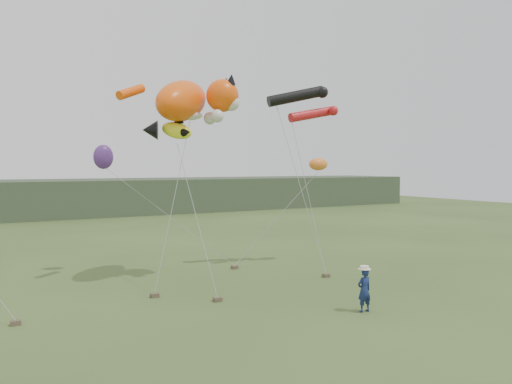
# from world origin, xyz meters

# --- Properties ---
(ground) EXTENTS (120.00, 120.00, 0.00)m
(ground) POSITION_xyz_m (0.00, 0.00, 0.00)
(ground) COLOR #385123
(ground) RESTS_ON ground
(headland) EXTENTS (90.00, 13.00, 4.00)m
(headland) POSITION_xyz_m (-3.11, 44.69, 1.92)
(headland) COLOR #2D3D28
(headland) RESTS_ON ground
(festival_attendant) EXTENTS (0.62, 0.41, 1.68)m
(festival_attendant) POSITION_xyz_m (1.88, -0.93, 0.84)
(festival_attendant) COLOR navy
(festival_attendant) RESTS_ON ground
(sandbag_anchors) EXTENTS (14.44, 5.71, 0.17)m
(sandbag_anchors) POSITION_xyz_m (-2.19, 5.09, 0.09)
(sandbag_anchors) COLOR brown
(sandbag_anchors) RESTS_ON ground
(cat_kite) EXTENTS (5.66, 4.59, 2.83)m
(cat_kite) POSITION_xyz_m (-1.66, 7.55, 8.76)
(cat_kite) COLOR #FF560B
(cat_kite) RESTS_ON ground
(fish_kite) EXTENTS (2.58, 1.67, 1.30)m
(fish_kite) POSITION_xyz_m (-2.85, 7.63, 7.30)
(fish_kite) COLOR #FEFF25
(fish_kite) RESTS_ON ground
(tube_kites) EXTENTS (3.96, 1.72, 2.12)m
(tube_kites) POSITION_xyz_m (5.16, 7.52, 9.08)
(tube_kites) COLOR black
(tube_kites) RESTS_ON ground
(misc_kites) EXTENTS (12.60, 3.85, 1.35)m
(misc_kites) POSITION_xyz_m (-0.26, 9.90, 5.89)
(misc_kites) COLOR orange
(misc_kites) RESTS_ON ground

